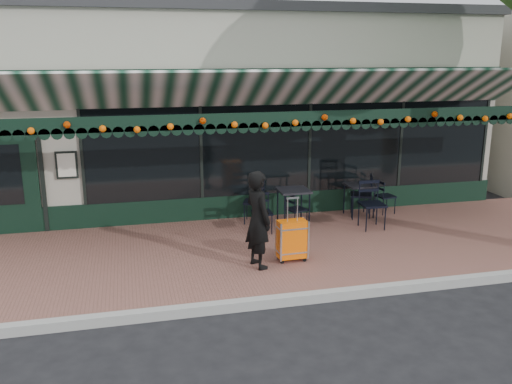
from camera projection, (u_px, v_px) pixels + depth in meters
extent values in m
plane|color=black|center=(305.00, 300.00, 8.27)|extent=(80.00, 80.00, 0.00)
cube|color=brown|center=(271.00, 250.00, 10.13)|extent=(18.00, 4.00, 0.15)
cube|color=#9E9E99|center=(307.00, 298.00, 8.17)|extent=(18.00, 0.16, 0.15)
cube|color=#A29C8D|center=(216.00, 104.00, 15.24)|extent=(12.00, 8.00, 4.50)
cube|color=black|center=(301.00, 147.00, 11.87)|extent=(9.20, 0.04, 2.00)
cube|color=black|center=(9.00, 180.00, 10.62)|extent=(1.10, 0.07, 2.20)
cube|color=silver|center=(67.00, 165.00, 10.76)|extent=(0.42, 0.04, 0.55)
cube|color=black|center=(265.00, 120.00, 10.03)|extent=(12.00, 0.03, 0.28)
cylinder|color=#FF5308|center=(265.00, 121.00, 9.97)|extent=(11.60, 0.12, 0.12)
imported|color=black|center=(258.00, 219.00, 8.99)|extent=(0.56, 0.69, 1.66)
cube|color=#FF6408|center=(292.00, 239.00, 9.35)|extent=(0.51, 0.30, 0.66)
cube|color=black|center=(292.00, 259.00, 9.44)|extent=(0.51, 0.30, 0.07)
cube|color=silver|center=(293.00, 209.00, 9.22)|extent=(0.22, 0.04, 0.41)
cube|color=black|center=(360.00, 185.00, 11.86)|extent=(0.59, 0.59, 0.04)
cylinder|color=black|center=(353.00, 204.00, 11.66)|extent=(0.03, 0.03, 0.69)
cylinder|color=black|center=(374.00, 203.00, 11.77)|extent=(0.03, 0.03, 0.69)
cylinder|color=black|center=(344.00, 199.00, 12.12)|extent=(0.03, 0.03, 0.69)
cylinder|color=black|center=(364.00, 197.00, 12.23)|extent=(0.03, 0.03, 0.69)
cube|color=black|center=(294.00, 190.00, 11.18)|extent=(0.63, 0.63, 0.04)
cylinder|color=black|center=(285.00, 213.00, 10.97)|extent=(0.03, 0.03, 0.74)
cylinder|color=black|center=(309.00, 211.00, 11.09)|extent=(0.03, 0.03, 0.74)
cylinder|color=black|center=(278.00, 206.00, 11.47)|extent=(0.03, 0.03, 0.74)
cylinder|color=black|center=(301.00, 204.00, 11.59)|extent=(0.03, 0.03, 0.74)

